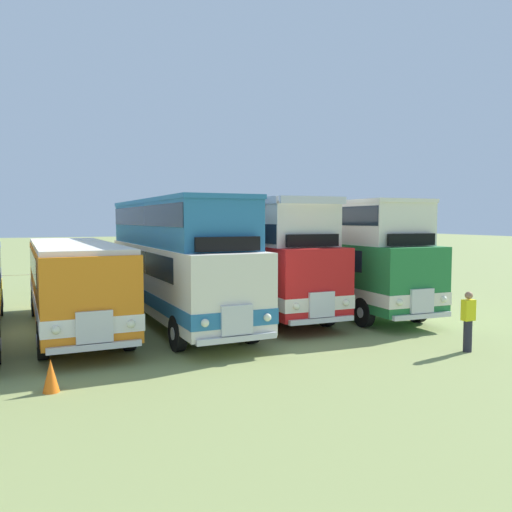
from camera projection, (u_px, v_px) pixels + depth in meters
The scene contains 8 objects.
ground_plane at pixel (19, 333), 17.20m from camera, with size 200.00×200.00×0.00m, color #8C9956.
bus_fifth_in_row at pixel (74, 279), 17.57m from camera, with size 2.92×10.52×2.99m.
bus_sixth_in_row at pixel (176, 255), 18.81m from camera, with size 3.03×11.35×4.49m.
bus_seventh_in_row at pixel (258, 255), 20.81m from camera, with size 2.71×9.98×4.52m.
bus_eighth_in_row at pixel (339, 251), 21.76m from camera, with size 2.69×10.38×4.49m.
cone_far_end at pixel (51, 376), 11.29m from camera, with size 0.36×0.36×0.73m, color orange.
marshal_person at pixel (468, 321), 14.71m from camera, with size 0.36×0.24×1.73m.
rope_fence_line at pixel (26, 279), 26.66m from camera, with size 30.79×0.08×1.05m.
Camera 1 is at (0.81, -18.71, 3.77)m, focal length 36.30 mm.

